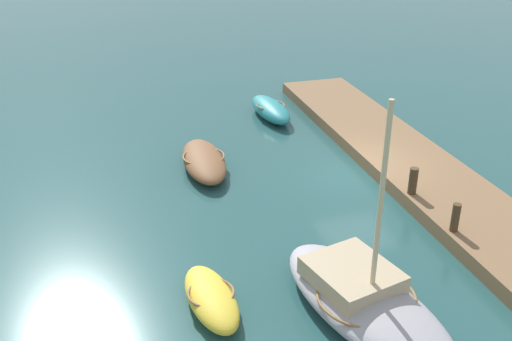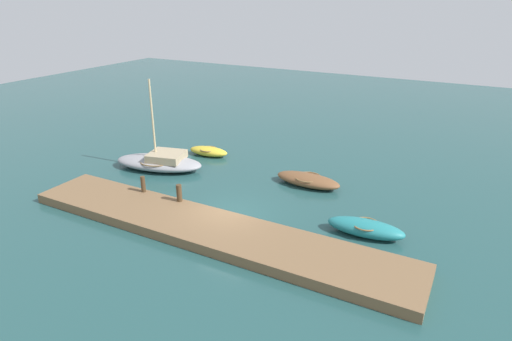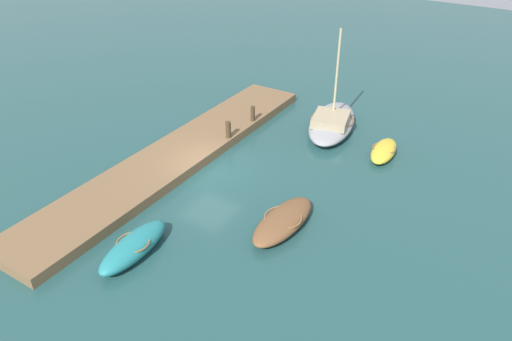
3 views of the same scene
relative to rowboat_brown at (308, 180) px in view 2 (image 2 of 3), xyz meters
The scene contains 8 objects.
ground_plane 5.61m from the rowboat_brown, 110.73° to the right, with size 84.00×84.00×0.00m, color #234C4C.
dock_platform 7.37m from the rowboat_brown, 105.59° to the right, with size 18.98×3.13×0.47m, color brown.
rowboat_brown is the anchor object (origin of this frame).
sailboat_grey 9.19m from the rowboat_brown, 167.54° to the right, with size 5.93×3.55×5.53m.
dinghy_yellow 7.83m from the rowboat_brown, 169.44° to the left, with size 2.83×1.33×0.60m.
rowboat_teal 5.82m from the rowboat_brown, 41.98° to the right, with size 3.51×1.41×0.75m.
mooring_post_west 9.00m from the rowboat_brown, 139.90° to the right, with size 0.23×0.23×0.85m, color #47331E.
mooring_post_mid_west 7.37m from the rowboat_brown, 128.08° to the right, with size 0.27×0.27×0.88m, color #47331E.
Camera 2 is at (10.02, -15.86, 10.03)m, focal length 30.41 mm.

